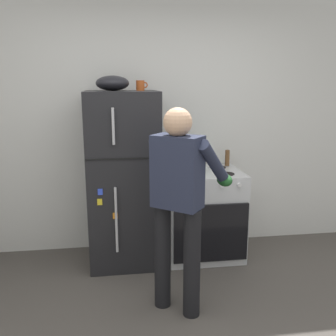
{
  "coord_description": "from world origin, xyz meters",
  "views": [
    {
      "loc": [
        -0.45,
        -2.0,
        1.77
      ],
      "look_at": [
        0.02,
        1.32,
        1.0
      ],
      "focal_mm": 39.97,
      "sensor_mm": 36.0,
      "label": 1
    }
  ],
  "objects_px": {
    "refrigerator": "(124,179)",
    "mixing_bowl": "(112,83)",
    "person_cook": "(180,193)",
    "pepper_mill": "(227,158)",
    "stove_range": "(203,214)",
    "coffee_mug": "(141,85)",
    "red_pot": "(189,166)"
  },
  "relations": [
    {
      "from": "refrigerator",
      "to": "red_pot",
      "type": "xyz_separation_m",
      "value": [
        0.64,
        -0.05,
        0.12
      ]
    },
    {
      "from": "mixing_bowl",
      "to": "refrigerator",
      "type": "bearing_deg",
      "value": -0.22
    },
    {
      "from": "coffee_mug",
      "to": "mixing_bowl",
      "type": "distance_m",
      "value": 0.27
    },
    {
      "from": "stove_range",
      "to": "person_cook",
      "type": "height_order",
      "value": "person_cook"
    },
    {
      "from": "stove_range",
      "to": "coffee_mug",
      "type": "height_order",
      "value": "coffee_mug"
    },
    {
      "from": "red_pot",
      "to": "stove_range",
      "type": "bearing_deg",
      "value": 13.92
    },
    {
      "from": "refrigerator",
      "to": "red_pot",
      "type": "bearing_deg",
      "value": -4.41
    },
    {
      "from": "refrigerator",
      "to": "person_cook",
      "type": "relative_size",
      "value": 1.06
    },
    {
      "from": "person_cook",
      "to": "pepper_mill",
      "type": "height_order",
      "value": "person_cook"
    },
    {
      "from": "stove_range",
      "to": "person_cook",
      "type": "bearing_deg",
      "value": -114.22
    },
    {
      "from": "person_cook",
      "to": "coffee_mug",
      "type": "relative_size",
      "value": 14.28
    },
    {
      "from": "person_cook",
      "to": "pepper_mill",
      "type": "relative_size",
      "value": 9.55
    },
    {
      "from": "refrigerator",
      "to": "person_cook",
      "type": "bearing_deg",
      "value": -66.51
    },
    {
      "from": "person_cook",
      "to": "refrigerator",
      "type": "bearing_deg",
      "value": 113.49
    },
    {
      "from": "stove_range",
      "to": "mixing_bowl",
      "type": "height_order",
      "value": "mixing_bowl"
    },
    {
      "from": "person_cook",
      "to": "pepper_mill",
      "type": "bearing_deg",
      "value": 57.63
    },
    {
      "from": "refrigerator",
      "to": "mixing_bowl",
      "type": "bearing_deg",
      "value": 179.78
    },
    {
      "from": "refrigerator",
      "to": "pepper_mill",
      "type": "bearing_deg",
      "value": 10.27
    },
    {
      "from": "mixing_bowl",
      "to": "coffee_mug",
      "type": "bearing_deg",
      "value": 10.78
    },
    {
      "from": "refrigerator",
      "to": "coffee_mug",
      "type": "xyz_separation_m",
      "value": [
        0.18,
        0.05,
        0.89
      ]
    },
    {
      "from": "refrigerator",
      "to": "mixing_bowl",
      "type": "relative_size",
      "value": 5.5
    },
    {
      "from": "person_cook",
      "to": "pepper_mill",
      "type": "xyz_separation_m",
      "value": [
        0.71,
        1.12,
        0.03
      ]
    },
    {
      "from": "pepper_mill",
      "to": "mixing_bowl",
      "type": "bearing_deg",
      "value": -170.42
    },
    {
      "from": "refrigerator",
      "to": "pepper_mill",
      "type": "distance_m",
      "value": 1.13
    },
    {
      "from": "pepper_mill",
      "to": "red_pot",
      "type": "bearing_deg",
      "value": -151.48
    },
    {
      "from": "red_pot",
      "to": "coffee_mug",
      "type": "distance_m",
      "value": 0.9
    },
    {
      "from": "person_cook",
      "to": "red_pot",
      "type": "height_order",
      "value": "person_cook"
    },
    {
      "from": "pepper_mill",
      "to": "mixing_bowl",
      "type": "xyz_separation_m",
      "value": [
        -1.18,
        -0.2,
        0.78
      ]
    },
    {
      "from": "pepper_mill",
      "to": "mixing_bowl",
      "type": "relative_size",
      "value": 0.54
    },
    {
      "from": "refrigerator",
      "to": "mixing_bowl",
      "type": "distance_m",
      "value": 0.92
    },
    {
      "from": "coffee_mug",
      "to": "mixing_bowl",
      "type": "bearing_deg",
      "value": -169.22
    },
    {
      "from": "mixing_bowl",
      "to": "person_cook",
      "type": "bearing_deg",
      "value": -62.45
    }
  ]
}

